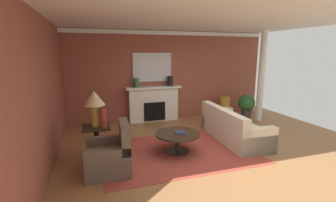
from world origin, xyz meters
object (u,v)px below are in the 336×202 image
(sofa, at_px, (233,129))
(potted_plant, at_px, (246,104))
(coffee_table, at_px, (177,138))
(vase_mantel_right, at_px, (170,81))
(vase_tall_corner, at_px, (225,107))
(vase_mantel_left, at_px, (137,83))
(mantel_mirror, at_px, (152,67))
(fireplace, at_px, (154,105))
(vase_on_side_table, at_px, (103,118))
(side_table, at_px, (97,140))
(armchair_near_window, at_px, (110,157))
(table_lamp, at_px, (94,102))

(sofa, xyz_separation_m, potted_plant, (1.58, 1.65, 0.19))
(coffee_table, xyz_separation_m, vase_mantel_right, (0.67, 2.54, 0.97))
(vase_tall_corner, xyz_separation_m, vase_mantel_left, (-3.01, 0.25, 0.93))
(mantel_mirror, distance_m, vase_tall_corner, 2.86)
(fireplace, height_order, vase_on_side_table, fireplace)
(fireplace, xyz_separation_m, vase_on_side_table, (-1.70, -2.44, 0.35))
(fireplace, xyz_separation_m, potted_plant, (3.06, -0.67, -0.05))
(vase_mantel_left, bearing_deg, vase_tall_corner, -4.74)
(vase_on_side_table, xyz_separation_m, potted_plant, (4.77, 1.76, -0.40))
(fireplace, xyz_separation_m, side_table, (-1.85, -2.32, -0.14))
(armchair_near_window, height_order, vase_mantel_right, vase_mantel_right)
(fireplace, height_order, vase_mantel_right, vase_mantel_right)
(mantel_mirror, height_order, armchair_near_window, mantel_mirror)
(vase_mantel_right, height_order, vase_on_side_table, vase_mantel_right)
(vase_tall_corner, relative_size, vase_mantel_right, 2.26)
(armchair_near_window, height_order, vase_on_side_table, vase_on_side_table)
(mantel_mirror, height_order, vase_mantel_left, mantel_mirror)
(coffee_table, distance_m, vase_mantel_right, 2.80)
(fireplace, distance_m, mantel_mirror, 1.21)
(sofa, height_order, coffee_table, sofa)
(coffee_table, relative_size, table_lamp, 1.33)
(vase_mantel_right, bearing_deg, mantel_mirror, 162.82)
(vase_tall_corner, bearing_deg, potted_plant, -31.84)
(coffee_table, relative_size, vase_tall_corner, 1.37)
(fireplace, distance_m, vase_on_side_table, 2.99)
(coffee_table, distance_m, table_lamp, 1.97)
(vase_tall_corner, height_order, vase_on_side_table, vase_on_side_table)
(side_table, bearing_deg, armchair_near_window, -73.88)
(table_lamp, height_order, potted_plant, table_lamp)
(table_lamp, bearing_deg, vase_on_side_table, -38.66)
(potted_plant, bearing_deg, vase_mantel_left, 170.22)
(vase_on_side_table, relative_size, vase_mantel_left, 1.35)
(vase_tall_corner, xyz_separation_m, vase_on_side_table, (-4.17, -2.14, 0.53))
(potted_plant, bearing_deg, sofa, -133.71)
(armchair_near_window, height_order, vase_mantel_left, vase_mantel_left)
(sofa, relative_size, table_lamp, 2.85)
(armchair_near_window, xyz_separation_m, side_table, (-0.22, 0.76, 0.09))
(armchair_near_window, distance_m, vase_on_side_table, 0.87)
(table_lamp, bearing_deg, vase_tall_corner, 25.05)
(table_lamp, bearing_deg, vase_mantel_left, 60.13)
(mantel_mirror, height_order, table_lamp, mantel_mirror)
(coffee_table, distance_m, potted_plant, 3.71)
(mantel_mirror, xyz_separation_m, armchair_near_window, (-1.63, -3.20, -1.44))
(coffee_table, bearing_deg, vase_tall_corner, 41.54)
(table_lamp, relative_size, potted_plant, 0.90)
(potted_plant, bearing_deg, mantel_mirror, 165.49)
(coffee_table, height_order, vase_on_side_table, vase_on_side_table)
(side_table, xyz_separation_m, vase_mantel_left, (1.30, 2.27, 0.89))
(side_table, distance_m, vase_tall_corner, 4.76)
(potted_plant, bearing_deg, table_lamp, -161.51)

